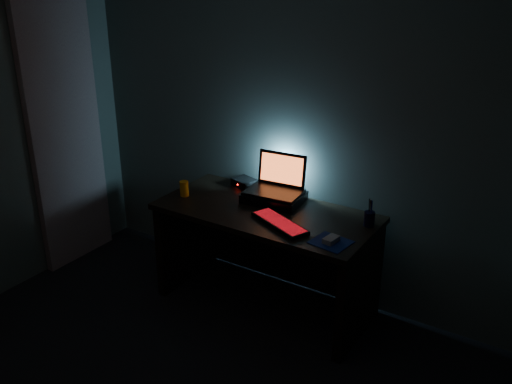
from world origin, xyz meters
TOP-DOWN VIEW (x-y plane):
  - room at (0.00, 0.00)m, footprint 3.50×4.00m
  - desk at (0.00, 1.67)m, footprint 1.50×0.70m
  - curtain at (-1.71, 1.42)m, footprint 0.06×0.65m
  - riser at (-0.04, 1.79)m, footprint 0.43×0.34m
  - laptop at (-0.04, 1.84)m, footprint 0.40×0.32m
  - keyboard at (0.19, 1.47)m, footprint 0.46×0.31m
  - mousepad at (0.57, 1.43)m, footprint 0.25×0.23m
  - mouse at (0.57, 1.43)m, footprint 0.08×0.11m
  - pen_cup at (0.68, 1.77)m, footprint 0.08×0.08m
  - juice_glass at (-0.63, 1.52)m, footprint 0.06×0.06m
  - router at (-0.37, 1.91)m, footprint 0.19×0.17m

SIDE VIEW (x-z plane):
  - desk at x=0.00m, z-range 0.12..0.87m
  - mousepad at x=0.57m, z-range 0.75..0.75m
  - keyboard at x=0.19m, z-range 0.75..0.78m
  - mouse at x=0.57m, z-range 0.75..0.79m
  - router at x=-0.37m, z-range 0.75..0.80m
  - riser at x=-0.04m, z-range 0.75..0.81m
  - pen_cup at x=0.68m, z-range 0.75..0.85m
  - juice_glass at x=-0.63m, z-range 0.75..0.86m
  - laptop at x=-0.04m, z-range 0.74..1.00m
  - curtain at x=-1.71m, z-range 0.00..2.30m
  - room at x=0.00m, z-range 0.00..2.50m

